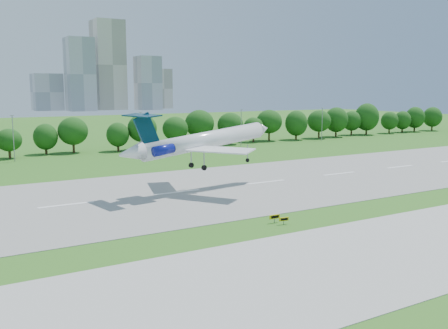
{
  "coord_description": "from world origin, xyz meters",
  "views": [
    {
      "loc": [
        -38.08,
        -56.9,
        18.9
      ],
      "look_at": [
        5.89,
        18.0,
        5.7
      ],
      "focal_mm": 40.0,
      "sensor_mm": 36.0,
      "label": 1
    }
  ],
  "objects": [
    {
      "name": "taxi_sign_left",
      "position": [
        3.05,
        -1.06,
        0.88
      ],
      "size": [
        1.69,
        0.24,
        1.19
      ],
      "rotation": [
        0.0,
        0.0,
        -0.01
      ],
      "color": "gray",
      "rests_on": "ground"
    },
    {
      "name": "light_poles",
      "position": [
        -2.5,
        82.0,
        6.34
      ],
      "size": [
        175.9,
        0.25,
        12.19
      ],
      "color": "gray",
      "rests_on": "ground"
    },
    {
      "name": "tree_line",
      "position": [
        0.0,
        92.0,
        6.19
      ],
      "size": [
        288.4,
        8.4,
        10.4
      ],
      "color": "#382314",
      "rests_on": "ground"
    },
    {
      "name": "runway",
      "position": [
        0.0,
        25.0,
        0.04
      ],
      "size": [
        400.0,
        45.0,
        0.08
      ],
      "primitive_type": "cube",
      "color": "gray",
      "rests_on": "ground"
    },
    {
      "name": "airliner",
      "position": [
        4.2,
        24.71,
        9.32
      ],
      "size": [
        34.67,
        24.86,
        10.93
      ],
      "rotation": [
        0.0,
        -0.09,
        0.17
      ],
      "color": "white",
      "rests_on": "ground"
    },
    {
      "name": "ground",
      "position": [
        0.0,
        0.0,
        0.0
      ],
      "size": [
        600.0,
        600.0,
        0.0
      ],
      "primitive_type": "plane",
      "color": "#29681B",
      "rests_on": "ground"
    },
    {
      "name": "taxi_sign_centre",
      "position": [
        3.66,
        -2.42,
        0.76
      ],
      "size": [
        1.46,
        0.42,
        1.02
      ],
      "rotation": [
        0.0,
        0.0,
        -0.18
      ],
      "color": "gray",
      "rests_on": "ground"
    },
    {
      "name": "skyline",
      "position": [
        100.16,
        390.61,
        30.46
      ],
      "size": [
        127.0,
        52.0,
        80.0
      ],
      "color": "#B2B2B7",
      "rests_on": "ground"
    },
    {
      "name": "taxiway",
      "position": [
        0.0,
        -18.0,
        0.04
      ],
      "size": [
        400.0,
        23.0,
        0.08
      ],
      "primitive_type": "cube",
      "color": "#ADADA8",
      "rests_on": "ground"
    }
  ]
}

